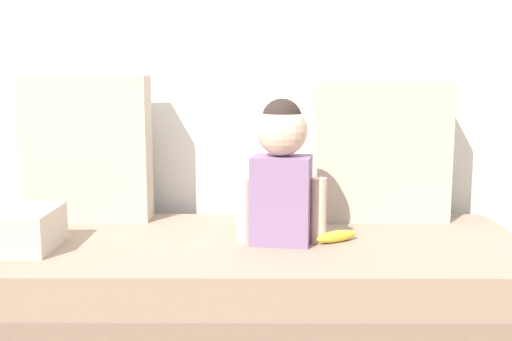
{
  "coord_description": "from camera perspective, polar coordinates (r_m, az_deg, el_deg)",
  "views": [
    {
      "loc": [
        0.1,
        -2.15,
        0.97
      ],
      "look_at": [
        0.09,
        0.0,
        0.64
      ],
      "focal_mm": 43.94,
      "sensor_mm": 36.0,
      "label": 1
    }
  ],
  "objects": [
    {
      "name": "toddler",
      "position": [
        2.15,
        2.34,
        0.09
      ],
      "size": [
        0.31,
        0.18,
        0.5
      ],
      "color": "gray",
      "rests_on": "couch"
    },
    {
      "name": "throw_pillow_right",
      "position": [
        2.55,
        11.35,
        1.67
      ],
      "size": [
        0.53,
        0.16,
        0.55
      ],
      "primitive_type": "cube",
      "color": "#C1B29E",
      "rests_on": "couch"
    },
    {
      "name": "throw_pillow_left",
      "position": [
        2.59,
        -15.07,
        1.98
      ],
      "size": [
        0.49,
        0.16,
        0.58
      ],
      "primitive_type": "cube",
      "color": "#C1B29E",
      "rests_on": "couch"
    },
    {
      "name": "banana",
      "position": [
        2.22,
        7.3,
        -5.98
      ],
      "size": [
        0.17,
        0.12,
        0.04
      ],
      "primitive_type": "ellipsoid",
      "rotation": [
        0.0,
        0.0,
        0.53
      ],
      "color": "yellow",
      "rests_on": "couch"
    },
    {
      "name": "back_wall",
      "position": [
        2.72,
        -1.82,
        11.89
      ],
      "size": [
        5.33,
        0.1,
        2.24
      ],
      "primitive_type": "cube",
      "color": "white",
      "rests_on": "ground"
    },
    {
      "name": "couch",
      "position": [
        2.29,
        -2.24,
        -11.14
      ],
      "size": [
        2.13,
        0.86,
        0.39
      ],
      "color": "#826C5B",
      "rests_on": "ground"
    }
  ]
}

